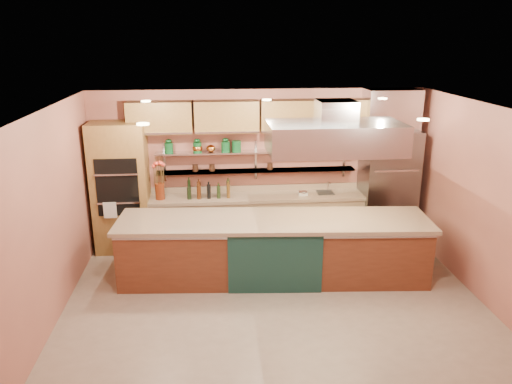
{
  "coord_description": "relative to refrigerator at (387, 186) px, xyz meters",
  "views": [
    {
      "loc": [
        -0.86,
        -6.35,
        3.71
      ],
      "look_at": [
        -0.18,
        1.0,
        1.38
      ],
      "focal_mm": 35.0,
      "sensor_mm": 36.0,
      "label": 1
    }
  ],
  "objects": [
    {
      "name": "bar_faucet",
      "position": [
        -1.08,
        0.11,
        -0.01
      ],
      "size": [
        0.04,
        0.04,
        0.22
      ],
      "primitive_type": "cylinder",
      "rotation": [
        0.0,
        0.0,
        -0.2
      ],
      "color": "white",
      "rests_on": "back_counter"
    },
    {
      "name": "back_counter",
      "position": [
        -2.4,
        0.06,
        -0.58
      ],
      "size": [
        3.84,
        0.64,
        0.93
      ],
      "primitive_type": "cube",
      "color": "#9E815F",
      "rests_on": "floor"
    },
    {
      "name": "island",
      "position": [
        -2.27,
        -1.33,
        -0.56
      ],
      "size": [
        4.8,
        1.37,
        0.99
      ],
      "primitive_type": "cube",
      "rotation": [
        0.0,
        0.0,
        -0.07
      ],
      "color": "brown",
      "rests_on": "floor"
    },
    {
      "name": "wall_right",
      "position": [
        0.65,
        -2.14,
        0.35
      ],
      "size": [
        0.04,
        5.0,
        2.8
      ],
      "primitive_type": "cube",
      "color": "#A55F4E",
      "rests_on": "floor"
    },
    {
      "name": "wall_left",
      "position": [
        -5.35,
        -2.14,
        0.35
      ],
      "size": [
        0.04,
        5.0,
        2.8
      ],
      "primitive_type": "cube",
      "color": "#A55F4E",
      "rests_on": "floor"
    },
    {
      "name": "floor",
      "position": [
        -2.35,
        -2.14,
        -1.06
      ],
      "size": [
        6.0,
        5.0,
        0.02
      ],
      "primitive_type": "cube",
      "color": "gray",
      "rests_on": "ground"
    },
    {
      "name": "flower_vase",
      "position": [
        -4.13,
        0.01,
        0.02
      ],
      "size": [
        0.21,
        0.21,
        0.29
      ],
      "primitive_type": "cylinder",
      "rotation": [
        0.0,
        0.0,
        0.33
      ],
      "color": "maroon",
      "rests_on": "back_counter"
    },
    {
      "name": "green_canister",
      "position": [
        -2.75,
        0.23,
        0.76
      ],
      "size": [
        0.19,
        0.19,
        0.19
      ],
      "primitive_type": "cylinder",
      "rotation": [
        0.0,
        0.0,
        -0.18
      ],
      "color": "#0F471F",
      "rests_on": "wall_shelf_upper"
    },
    {
      "name": "wall_back",
      "position": [
        -2.35,
        0.36,
        0.35
      ],
      "size": [
        6.0,
        0.04,
        2.8
      ],
      "primitive_type": "cube",
      "color": "#A55F4E",
      "rests_on": "floor"
    },
    {
      "name": "refrigerator",
      "position": [
        0.0,
        0.0,
        0.0
      ],
      "size": [
        0.95,
        0.72,
        2.1
      ],
      "primitive_type": "cube",
      "color": "slate",
      "rests_on": "floor"
    },
    {
      "name": "wall_shelf_upper",
      "position": [
        -2.4,
        0.23,
        0.65
      ],
      "size": [
        3.6,
        0.26,
        0.03
      ],
      "primitive_type": "cube",
      "color": "silver",
      "rests_on": "wall_back"
    },
    {
      "name": "oil_bottle_cluster",
      "position": [
        -3.27,
        0.01,
        0.01
      ],
      "size": [
        0.84,
        0.51,
        0.26
      ],
      "primitive_type": "cube",
      "rotation": [
        0.0,
        0.0,
        -0.37
      ],
      "color": "black",
      "rests_on": "back_counter"
    },
    {
      "name": "wall_front",
      "position": [
        -2.35,
        -4.64,
        0.35
      ],
      "size": [
        6.0,
        0.04,
        2.8
      ],
      "primitive_type": "cube",
      "color": "#A55F4E",
      "rests_on": "floor"
    },
    {
      "name": "kitchen_scale",
      "position": [
        -1.57,
        0.01,
        -0.07
      ],
      "size": [
        0.2,
        0.18,
        0.09
      ],
      "primitive_type": "cube",
      "rotation": [
        0.0,
        0.0,
        0.43
      ],
      "color": "beige",
      "rests_on": "back_counter"
    },
    {
      "name": "range_hood",
      "position": [
        -1.37,
        -1.33,
        1.2
      ],
      "size": [
        2.0,
        1.0,
        0.45
      ],
      "primitive_type": "cube",
      "color": "silver",
      "rests_on": "ceiling"
    },
    {
      "name": "upper_cabinets",
      "position": [
        -2.35,
        0.18,
        1.3
      ],
      "size": [
        4.6,
        0.36,
        0.55
      ],
      "primitive_type": "cube",
      "color": "olive",
      "rests_on": "wall_back"
    },
    {
      "name": "copper_kettle",
      "position": [
        -3.21,
        0.23,
        0.73
      ],
      "size": [
        0.18,
        0.18,
        0.13
      ],
      "primitive_type": "ellipsoid",
      "rotation": [
        0.0,
        0.0,
        -0.12
      ],
      "color": "#B56529",
      "rests_on": "wall_shelf_upper"
    },
    {
      "name": "wall_shelf_lower",
      "position": [
        -2.4,
        0.23,
        0.3
      ],
      "size": [
        3.6,
        0.26,
        0.03
      ],
      "primitive_type": "cube",
      "color": "silver",
      "rests_on": "wall_back"
    },
    {
      "name": "ceiling",
      "position": [
        -2.35,
        -2.14,
        1.75
      ],
      "size": [
        6.0,
        5.0,
        0.02
      ],
      "primitive_type": "cube",
      "color": "black",
      "rests_on": "wall_back"
    },
    {
      "name": "ceiling_downlights",
      "position": [
        -2.35,
        -1.94,
        1.72
      ],
      "size": [
        4.0,
        2.8,
        0.02
      ],
      "primitive_type": "cube",
      "color": "#FFE5A5",
      "rests_on": "ceiling"
    },
    {
      "name": "oven_stack",
      "position": [
        -4.8,
        0.04,
        0.1
      ],
      "size": [
        0.95,
        0.64,
        2.3
      ],
      "primitive_type": "cube",
      "color": "olive",
      "rests_on": "floor"
    }
  ]
}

